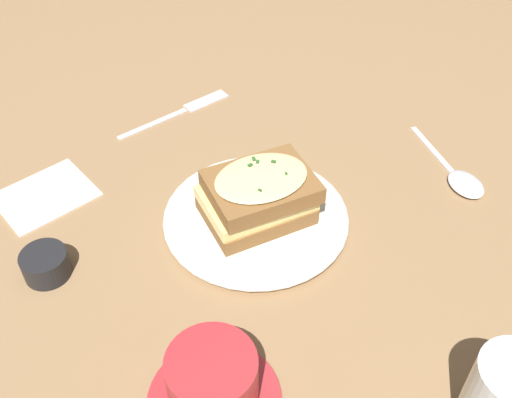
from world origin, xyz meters
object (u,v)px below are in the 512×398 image
Objects in this scene: spoon at (462,180)px; teacup_with_saucer at (213,385)px; sandwich at (258,196)px; napkin at (45,195)px; dinner_plate at (256,218)px; condiment_pot at (46,264)px; fork at (187,108)px.

teacup_with_saucer is at bearing 26.03° from spoon.
sandwich is 1.28× the size of napkin.
teacup_with_saucer is (-0.19, -0.15, -0.01)m from sandwich.
spoon is at bearing -25.98° from dinner_plate.
sandwich reaches higher than dinner_plate.
spoon is (0.25, -0.12, -0.04)m from sandwich.
napkin is at bearing 64.79° from condiment_pot.
sandwich is at bearing -22.23° from condiment_pot.
dinner_plate is at bearing -3.92° from spoon.
sandwich is 1.15× the size of teacup_with_saucer.
spoon is at bearing 28.05° from fork.
fork is at bearing 72.64° from dinner_plate.
dinner_plate is 0.25m from condiment_pot.
dinner_plate is 4.33× the size of condiment_pot.
dinner_plate is 0.28m from spoon.
spoon reaches higher than fork.
spoon is at bearing -25.87° from sandwich.
napkin is 2.19× the size of condiment_pot.
fork is 0.41m from spoon.
sandwich is at bearing 179.42° from teacup_with_saucer.
sandwich is at bearing -13.95° from fork.
spoon is (0.43, 0.03, -0.03)m from teacup_with_saucer.
spoon is at bearing 144.47° from teacup_with_saucer.
dinner_plate is at bearing -22.07° from condiment_pot.
spoon is (0.17, -0.37, 0.00)m from fork.
teacup_with_saucer is 0.36m from napkin.
napkin is at bearing 129.37° from sandwich.
fork is 1.62× the size of napkin.
dinner_plate reaches higher than napkin.
fork is at bearing -162.76° from teacup_with_saucer.
teacup_with_saucer is at bearing -141.08° from sandwich.
napkin is (-0.17, 0.21, -0.04)m from sandwich.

